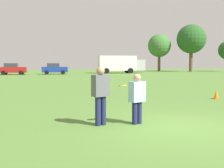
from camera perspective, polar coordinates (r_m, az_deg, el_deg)
ground_plane at (r=8.16m, az=13.20°, el=-8.62°), size 151.17×151.17×0.00m
player_thrower at (r=7.99m, az=-2.38°, el=-1.76°), size 0.54×0.42×1.71m
player_defender at (r=8.22m, az=5.20°, el=-2.54°), size 0.52×0.41×1.50m
frisbee at (r=8.20m, az=2.18°, el=-0.36°), size 0.27×0.27×0.07m
traffic_cone at (r=14.99m, az=20.73°, el=-2.02°), size 0.32×0.32×0.48m
parked_car_center at (r=46.88m, az=-19.85°, el=2.96°), size 4.32×2.46×1.82m
parked_car_mid_right at (r=46.88m, az=-11.80°, el=3.12°), size 4.32×2.46×1.82m
box_truck at (r=50.91m, az=1.74°, el=4.23°), size 8.66×3.42×3.18m
tree_center_elm at (r=63.46m, az=9.74°, el=7.79°), size 5.15×5.15×8.36m
tree_east_birch at (r=63.42m, az=16.07°, el=8.90°), size 6.34×6.34×10.30m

